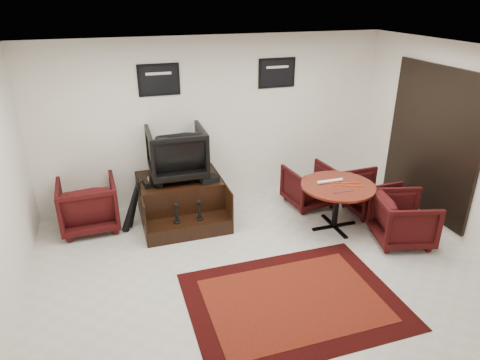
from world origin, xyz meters
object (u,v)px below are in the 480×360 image
(table_chair_window, at_px, (370,192))
(armchair_side, at_px, (88,202))
(meeting_table, at_px, (338,190))
(shine_podium, at_px, (181,200))
(table_chair_back, at_px, (309,184))
(table_chair_corner, at_px, (404,217))
(shine_chair, at_px, (177,150))

(table_chair_window, bearing_deg, armchair_side, 76.49)
(meeting_table, bearing_deg, shine_podium, 154.60)
(table_chair_back, distance_m, table_chair_window, 1.02)
(armchair_side, height_order, meeting_table, armchair_side)
(armchair_side, bearing_deg, table_chair_corner, 155.09)
(armchair_side, bearing_deg, shine_podium, 173.28)
(table_chair_window, relative_size, table_chair_corner, 0.91)
(shine_chair, height_order, table_chair_corner, shine_chair)
(table_chair_back, bearing_deg, table_chair_window, 140.27)
(table_chair_back, bearing_deg, meeting_table, 86.43)
(shine_chair, height_order, meeting_table, shine_chair)
(shine_podium, bearing_deg, table_chair_window, -14.08)
(table_chair_back, height_order, table_chair_corner, table_chair_corner)
(shine_podium, bearing_deg, table_chair_back, -5.11)
(table_chair_corner, bearing_deg, table_chair_window, 10.45)
(meeting_table, relative_size, table_chair_corner, 1.39)
(shine_chair, bearing_deg, shine_podium, 91.35)
(armchair_side, distance_m, meeting_table, 3.85)
(table_chair_back, xyz_separation_m, table_chair_corner, (0.77, -1.54, 0.02))
(shine_podium, distance_m, shine_chair, 0.83)
(shine_chair, relative_size, meeting_table, 0.81)
(shine_chair, relative_size, table_chair_window, 1.23)
(meeting_table, distance_m, table_chair_corner, 1.02)
(table_chair_corner, bearing_deg, meeting_table, 62.46)
(shine_podium, xyz_separation_m, table_chair_window, (3.04, -0.76, 0.06))
(shine_podium, bearing_deg, armchair_side, 175.37)
(table_chair_window, distance_m, table_chair_corner, 0.97)
(shine_podium, xyz_separation_m, table_chair_corner, (2.97, -1.73, 0.09))
(armchair_side, height_order, table_chair_window, armchair_side)
(shine_podium, height_order, table_chair_window, table_chair_window)
(armchair_side, xyz_separation_m, table_chair_corner, (4.39, -1.85, -0.03))
(meeting_table, bearing_deg, table_chair_back, 92.28)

